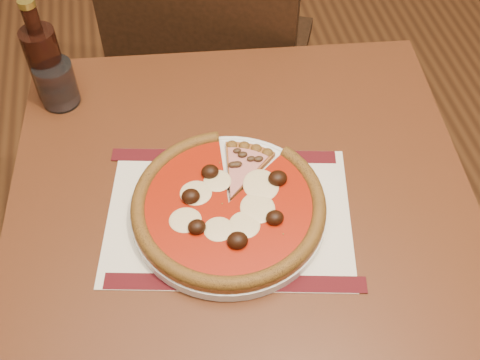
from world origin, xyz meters
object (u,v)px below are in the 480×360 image
object	(u,v)px
pizza	(229,204)
water_glass	(57,84)
bottle	(45,60)
chair_far	(211,59)
table	(242,233)
plate	(229,211)

from	to	relation	value
pizza	water_glass	world-z (taller)	water_glass
water_glass	bottle	distance (m)	0.05
chair_far	water_glass	xyz separation A→B (m)	(-0.34, -0.31, 0.24)
table	plate	distance (m)	0.12
table	bottle	xyz separation A→B (m)	(-0.31, 0.33, 0.19)
water_glass	chair_far	bearing A→B (deg)	42.33
pizza	plate	bearing A→B (deg)	65.81
chair_far	plate	distance (m)	0.68
chair_far	table	bearing A→B (deg)	109.81
table	chair_far	bearing A→B (deg)	86.68
table	pizza	xyz separation A→B (m)	(-0.03, -0.03, 0.13)
chair_far	bottle	bearing A→B (deg)	62.22
plate	water_glass	xyz separation A→B (m)	(-0.27, 0.33, 0.03)
bottle	chair_far	bearing A→B (deg)	39.08
pizza	water_glass	size ratio (longest dim) A/B	3.58
plate	water_glass	bearing A→B (deg)	129.54
chair_far	water_glass	size ratio (longest dim) A/B	10.79
water_glass	bottle	world-z (taller)	bottle
chair_far	water_glass	distance (m)	0.52
table	plate	bearing A→B (deg)	-135.93
plate	water_glass	distance (m)	0.43
pizza	water_glass	xyz separation A→B (m)	(-0.27, 0.33, 0.01)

